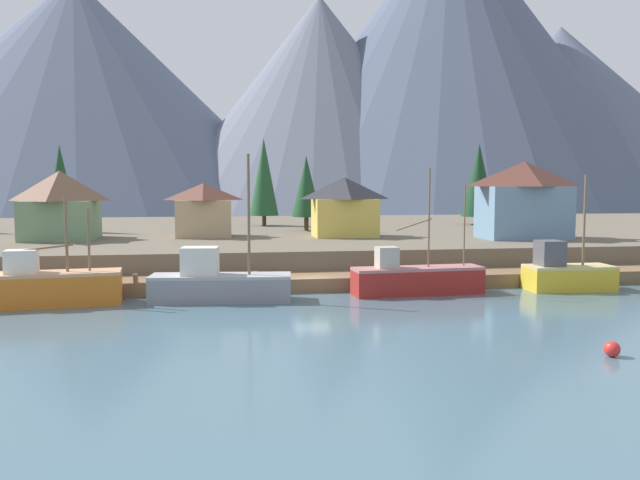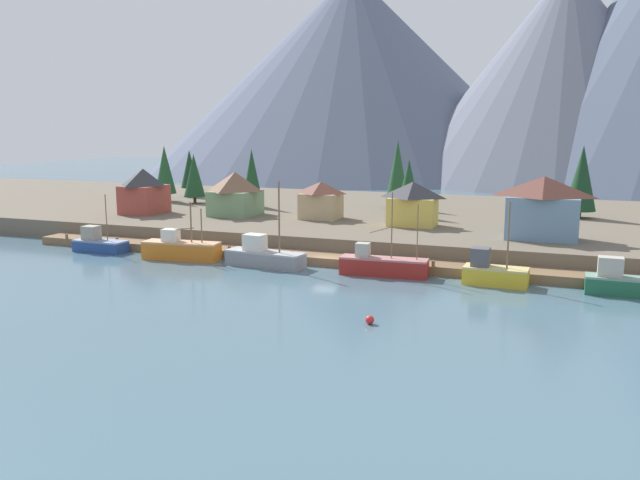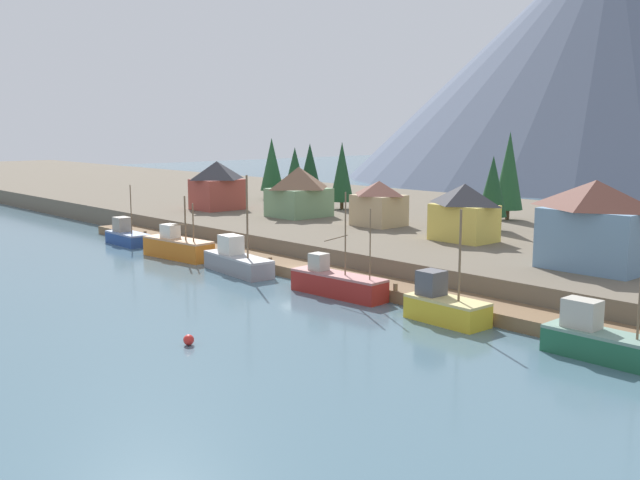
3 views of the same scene
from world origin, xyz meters
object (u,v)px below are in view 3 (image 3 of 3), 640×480
Objects in this scene: house_yellow at (464,212)px; channel_buoy at (189,340)px; house_red at (217,185)px; fishing_boat_orange at (178,247)px; conifer_near_right at (272,164)px; conifer_centre at (493,186)px; house_blue at (594,224)px; house_green at (299,191)px; fishing_boat_yellow at (445,306)px; conifer_near_left at (295,171)px; conifer_back_right at (342,172)px; fishing_boat_green at (605,342)px; fishing_boat_blue at (127,236)px; fishing_boat_red at (337,283)px; house_tan at (379,203)px; conifer_mid_left at (509,171)px; conifer_back_left at (310,165)px; fishing_boat_grey at (237,261)px.

house_yellow is 36.41m from channel_buoy.
channel_buoy is (45.41, -33.61, -5.59)m from house_red.
fishing_boat_orange is at bearing -139.98° from house_yellow.
conifer_near_right reaches higher than conifer_centre.
house_blue is at bearing 69.74° from channel_buoy.
house_red is at bearing -167.12° from house_green.
conifer_centre reaches higher than fishing_boat_yellow.
conifer_near_left is 11.79m from conifer_back_right.
fishing_boat_orange is at bearing -79.69° from house_green.
fishing_boat_blue is at bearing 179.88° from fishing_boat_green.
house_tan is (-14.93, 21.04, 4.10)m from fishing_boat_red.
house_blue is at bearing 14.41° from fishing_boat_orange.
fishing_boat_red is at bearing -36.67° from conifer_near_left.
fishing_boat_orange is 1.31× the size of house_green.
house_red is 14.48m from conifer_near_left.
fishing_boat_red is at bearing 1.15° from fishing_boat_blue.
conifer_back_right is (-41.53, 29.92, 6.52)m from fishing_boat_yellow.
conifer_mid_left is 15.55× the size of channel_buoy.
fishing_boat_orange is 42.24m from house_blue.
house_red is 17.48m from conifer_back_right.
conifer_back_left is at bearing 136.91° from fishing_boat_red.
fishing_boat_red is 1.30× the size of house_green.
fishing_boat_green is 67.31m from house_red.
house_yellow is 1.15× the size of house_tan.
conifer_back_left is (-6.38, 8.75, 0.45)m from conifer_near_left.
fishing_boat_blue is at bearing -73.41° from conifer_back_left.
conifer_mid_left is at bearing 66.15° from house_tan.
conifer_centre is at bearing 15.87° from house_red.
house_blue is 1.00× the size of conifer_near_left.
conifer_near_left is (-27.07, 10.23, 2.05)m from house_tan.
fishing_boat_blue is at bearing -69.76° from conifer_near_right.
fishing_boat_grey reaches higher than house_tan.
fishing_boat_blue is at bearing -79.96° from conifer_near_left.
fishing_boat_red is 0.95× the size of conifer_near_right.
conifer_centre is at bearing 134.40° from fishing_boat_green.
house_blue is 1.01× the size of conifer_centre.
house_tan is 38.54m from conifer_back_left.
fishing_boat_grey is 1.73× the size of house_tan.
conifer_centre is at bearing -5.27° from conifer_near_right.
house_green reaches higher than fishing_boat_green.
conifer_back_right is at bearing 95.32° from fishing_boat_orange.
fishing_boat_grey is at bearing -177.22° from fishing_boat_yellow.
house_yellow is (23.05, 19.35, 4.27)m from fishing_boat_orange.
house_blue is (39.34, 14.53, 5.02)m from fishing_boat_orange.
fishing_boat_red is at bearing -178.17° from fishing_boat_yellow.
house_yellow is at bearing 163.49° from house_blue.
channel_buoy is (-7.60, -16.75, -0.85)m from fishing_boat_yellow.
fishing_boat_blue is 47.71m from fishing_boat_yellow.
house_red is (-5.31, 16.81, 4.92)m from fishing_boat_blue.
conifer_centre is (-18.92, 13.49, 1.18)m from house_blue.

